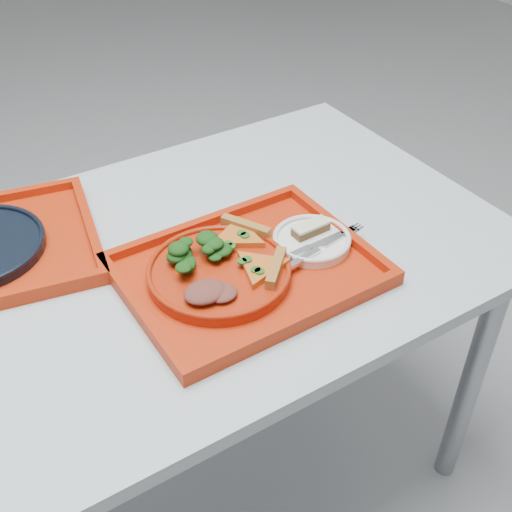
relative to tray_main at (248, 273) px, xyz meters
name	(u,v)px	position (x,y,z in m)	size (l,w,h in m)	color
ground	(149,506)	(-0.23, 0.11, -0.76)	(10.00, 10.00, 0.00)	gray
table	(111,315)	(-0.23, 0.11, -0.08)	(1.60, 0.80, 0.75)	silver
tray_main	(248,273)	(0.00, 0.00, 0.00)	(0.45, 0.35, 0.01)	#B32609
dinner_plate	(219,274)	(-0.05, 0.01, 0.02)	(0.26, 0.26, 0.02)	#A8240B
side_plate	(312,242)	(0.15, 0.00, 0.01)	(0.15, 0.15, 0.01)	white
pizza_slice_a	(260,265)	(0.01, -0.03, 0.03)	(0.12, 0.10, 0.02)	orange
pizza_slice_b	(238,235)	(0.02, 0.07, 0.03)	(0.12, 0.10, 0.02)	orange
salad_heap	(198,252)	(-0.08, 0.05, 0.05)	(0.10, 0.09, 0.05)	black
meat_portion	(205,292)	(-0.11, -0.04, 0.04)	(0.08, 0.06, 0.02)	brown
dessert_bar	(311,228)	(0.16, 0.02, 0.03)	(0.08, 0.03, 0.02)	#51361B
knife	(317,244)	(0.14, -0.02, 0.02)	(0.18, 0.02, 0.01)	silver
fork	(324,246)	(0.15, -0.03, 0.02)	(0.18, 0.02, 0.01)	silver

